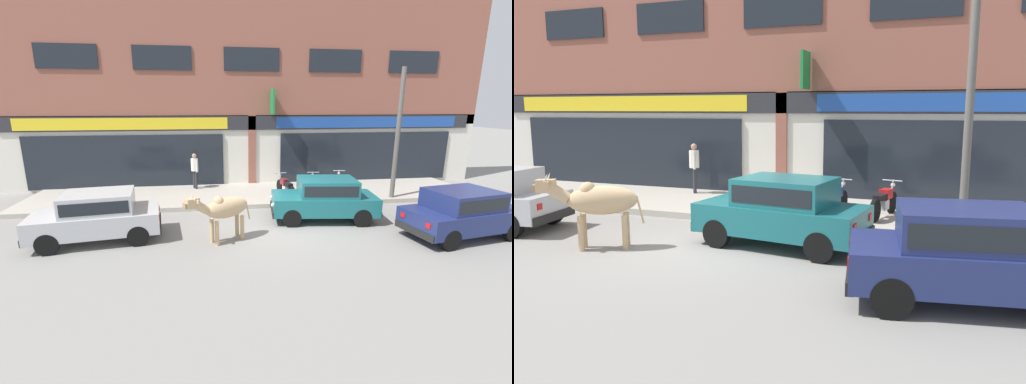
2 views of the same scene
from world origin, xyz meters
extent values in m
plane|color=gray|center=(0.00, 0.00, 0.00)|extent=(90.00, 90.00, 0.00)
cube|color=#A8A093|center=(0.00, 4.07, 0.09)|extent=(19.00, 3.74, 0.17)
cube|color=silver|center=(0.00, 6.22, 1.70)|extent=(23.00, 0.55, 3.40)
cube|color=#28282D|center=(0.00, 5.90, 3.05)|extent=(22.08, 0.08, 0.64)
cube|color=black|center=(-5.75, 5.89, 1.35)|extent=(8.74, 0.10, 2.40)
cube|color=yellow|center=(-5.75, 5.87, 3.05)|extent=(9.20, 0.05, 0.52)
cube|color=#8E5142|center=(0.00, 5.92, 1.70)|extent=(0.36, 0.12, 3.40)
cube|color=black|center=(5.75, 5.89, 1.35)|extent=(8.74, 0.10, 2.40)
cube|color=#1E479E|center=(5.75, 5.87, 3.05)|extent=(9.20, 0.05, 0.52)
cube|color=black|center=(-7.82, 5.91, 5.84)|extent=(2.50, 0.06, 1.00)
cube|color=black|center=(-3.91, 5.91, 5.84)|extent=(2.50, 0.06, 1.00)
cube|color=black|center=(0.00, 5.91, 5.84)|extent=(2.50, 0.06, 1.00)
cube|color=black|center=(3.91, 5.91, 5.84)|extent=(2.50, 0.06, 1.00)
cube|color=#197A38|center=(0.88, 5.49, 4.00)|extent=(0.08, 0.80, 1.10)
ellipsoid|color=tan|center=(-1.60, -0.79, 1.02)|extent=(1.48, 1.13, 0.60)
sphere|color=tan|center=(-1.84, -0.93, 1.25)|extent=(0.32, 0.32, 0.32)
cylinder|color=tan|center=(-1.91, -1.13, 0.36)|extent=(0.12, 0.12, 0.72)
cylinder|color=tan|center=(-2.05, -0.88, 0.36)|extent=(0.12, 0.12, 0.72)
cylinder|color=tan|center=(-1.15, -0.71, 0.36)|extent=(0.12, 0.12, 0.72)
cylinder|color=tan|center=(-1.29, -0.46, 0.36)|extent=(0.12, 0.12, 0.72)
cylinder|color=tan|center=(-2.31, -1.19, 1.17)|extent=(0.52, 0.44, 0.43)
cube|color=tan|center=(-2.54, -1.32, 1.34)|extent=(0.42, 0.37, 0.26)
cube|color=#957A57|center=(-2.70, -1.40, 1.30)|extent=(0.20, 0.21, 0.14)
cone|color=beige|center=(-2.46, -1.39, 1.52)|extent=(0.13, 0.10, 0.19)
cone|color=beige|center=(-2.56, -1.21, 1.52)|extent=(0.13, 0.10, 0.19)
cube|color=tan|center=(-2.39, -1.42, 1.40)|extent=(0.10, 0.14, 0.10)
cube|color=tan|center=(-2.55, -1.14, 1.40)|extent=(0.10, 0.14, 0.10)
cylinder|color=tan|center=(-0.95, -0.44, 0.80)|extent=(0.16, 0.11, 0.60)
cylinder|color=black|center=(-4.31, 0.60, 0.30)|extent=(0.62, 0.26, 0.60)
cube|color=black|center=(-3.64, -0.04, 0.38)|extent=(0.32, 1.52, 0.20)
cube|color=red|center=(-3.55, -0.53, 0.70)|extent=(0.05, 0.16, 0.14)
cube|color=red|center=(-3.68, 0.46, 0.70)|extent=(0.05, 0.16, 0.14)
cylinder|color=black|center=(4.18, -0.93, 0.30)|extent=(0.62, 0.28, 0.60)
cylinder|color=black|center=(4.41, -2.35, 0.30)|extent=(0.62, 0.28, 0.60)
cube|color=navy|center=(5.43, -1.45, 0.60)|extent=(3.71, 2.15, 0.60)
cube|color=navy|center=(5.33, -1.47, 1.18)|extent=(2.11, 1.73, 0.56)
cube|color=black|center=(5.33, -1.47, 1.18)|extent=(1.96, 1.73, 0.35)
cube|color=black|center=(3.72, -1.73, 0.38)|extent=(0.37, 1.52, 0.20)
cube|color=red|center=(3.62, -1.25, 0.70)|extent=(0.06, 0.16, 0.14)
cube|color=red|center=(3.78, -2.23, 0.70)|extent=(0.06, 0.16, 0.14)
cylinder|color=black|center=(0.56, 0.07, 0.30)|extent=(0.62, 0.26, 0.60)
cylinder|color=black|center=(0.75, 1.50, 0.30)|extent=(0.62, 0.26, 0.60)
cylinder|color=black|center=(2.84, -0.22, 0.30)|extent=(0.62, 0.26, 0.60)
cylinder|color=black|center=(3.03, 1.21, 0.30)|extent=(0.62, 0.26, 0.60)
cube|color=#196066|center=(1.79, 0.64, 0.60)|extent=(3.68, 2.03, 0.60)
cube|color=#196066|center=(1.89, 0.63, 1.18)|extent=(2.07, 1.67, 0.56)
cube|color=black|center=(1.89, 0.63, 1.18)|extent=(1.92, 1.67, 0.35)
cube|color=black|center=(0.08, 0.86, 0.38)|extent=(0.31, 1.52, 0.20)
cube|color=black|center=(3.51, 0.42, 0.38)|extent=(0.31, 1.52, 0.20)
sphere|color=silver|center=(-0.01, 0.39, 0.68)|extent=(0.14, 0.14, 0.14)
sphere|color=silver|center=(0.11, 1.34, 0.68)|extent=(0.14, 0.14, 0.14)
cube|color=red|center=(3.47, -0.08, 0.70)|extent=(0.05, 0.16, 0.14)
cube|color=red|center=(3.60, 0.91, 0.70)|extent=(0.05, 0.16, 0.14)
cylinder|color=black|center=(0.96, 3.91, 0.45)|extent=(0.20, 0.57, 0.56)
cylinder|color=black|center=(1.18, 2.68, 0.45)|extent=(0.20, 0.57, 0.56)
cube|color=#B2B5BA|center=(1.07, 3.27, 0.49)|extent=(0.25, 0.35, 0.24)
cube|color=maroon|center=(1.05, 3.43, 0.75)|extent=(0.31, 0.44, 0.24)
cube|color=black|center=(1.11, 3.04, 0.73)|extent=(0.31, 0.55, 0.12)
cylinder|color=#B2B5BA|center=(0.97, 3.85, 0.75)|extent=(0.09, 0.27, 0.59)
cylinder|color=#B2B5BA|center=(0.96, 3.89, 1.03)|extent=(0.52, 0.12, 0.03)
sphere|color=silver|center=(0.95, 3.95, 0.91)|extent=(0.12, 0.12, 0.12)
cylinder|color=#B2B5BA|center=(1.03, 2.90, 0.41)|extent=(0.14, 0.48, 0.06)
cylinder|color=black|center=(2.41, 3.88, 0.45)|extent=(0.18, 0.57, 0.56)
cylinder|color=black|center=(2.24, 2.64, 0.45)|extent=(0.18, 0.57, 0.56)
cube|color=#B2B5BA|center=(2.32, 3.24, 0.49)|extent=(0.24, 0.34, 0.24)
cube|color=navy|center=(2.34, 3.40, 0.75)|extent=(0.29, 0.43, 0.24)
cube|color=black|center=(2.29, 3.00, 0.73)|extent=(0.29, 0.55, 0.12)
cylinder|color=#B2B5BA|center=(2.40, 3.82, 0.75)|extent=(0.08, 0.27, 0.59)
cylinder|color=#B2B5BA|center=(2.41, 3.86, 1.03)|extent=(0.52, 0.10, 0.03)
sphere|color=silver|center=(2.42, 3.92, 0.91)|extent=(0.12, 0.12, 0.12)
cylinder|color=#B2B5BA|center=(2.16, 2.90, 0.41)|extent=(0.13, 0.48, 0.06)
cylinder|color=black|center=(3.68, 4.08, 0.45)|extent=(0.21, 0.57, 0.56)
cylinder|color=black|center=(3.42, 2.85, 0.45)|extent=(0.21, 0.57, 0.56)
cube|color=#B2B5BA|center=(3.55, 3.45, 0.49)|extent=(0.26, 0.35, 0.24)
cube|color=red|center=(3.58, 3.60, 0.75)|extent=(0.32, 0.44, 0.24)
cube|color=black|center=(3.50, 3.21, 0.73)|extent=(0.32, 0.55, 0.12)
cylinder|color=#B2B5BA|center=(3.66, 4.02, 0.75)|extent=(0.09, 0.27, 0.59)
cylinder|color=#B2B5BA|center=(3.67, 4.06, 1.03)|extent=(0.52, 0.14, 0.03)
sphere|color=silver|center=(3.68, 4.12, 0.91)|extent=(0.12, 0.12, 0.12)
cylinder|color=#B2B5BA|center=(3.36, 3.12, 0.41)|extent=(0.16, 0.48, 0.06)
cylinder|color=#2D2D33|center=(-2.66, 5.06, 0.58)|extent=(0.11, 0.11, 0.82)
cylinder|color=#2D2D33|center=(-2.75, 5.21, 0.58)|extent=(0.11, 0.11, 0.82)
cylinder|color=silver|center=(-2.71, 5.14, 1.27)|extent=(0.32, 0.32, 0.56)
cylinder|color=silver|center=(-2.60, 4.95, 1.24)|extent=(0.08, 0.08, 0.56)
cylinder|color=silver|center=(-2.81, 5.32, 1.24)|extent=(0.08, 0.08, 0.56)
sphere|color=tan|center=(-2.71, 5.14, 1.67)|extent=(0.20, 0.20, 0.20)
cylinder|color=#595651|center=(5.38, 2.50, 2.73)|extent=(0.18, 0.18, 5.11)
camera|label=1|loc=(-2.07, -10.25, 3.91)|focal=24.00mm
camera|label=2|loc=(5.08, -9.06, 2.86)|focal=35.00mm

